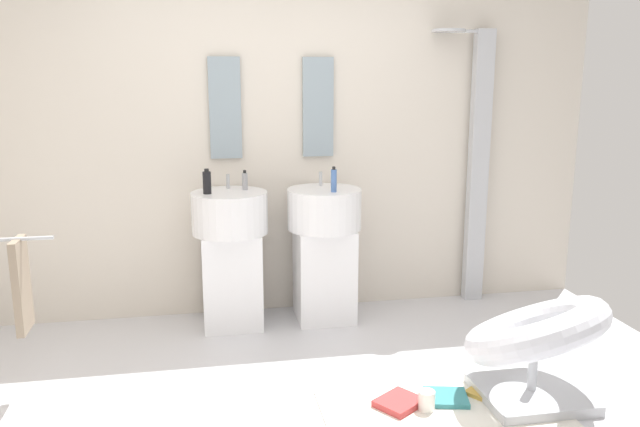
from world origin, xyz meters
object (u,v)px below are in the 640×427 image
at_px(towel_rack, 16,290).
at_px(magazine_red, 399,402).
at_px(lounge_chair, 535,339).
at_px(soap_bottle_grey, 245,181).
at_px(magazine_ochre, 486,390).
at_px(pedestal_sink_right, 324,247).
at_px(coffee_mug, 426,400).
at_px(soap_bottle_blue, 334,180).
at_px(soap_bottle_black, 207,182).
at_px(shower_column, 477,162).
at_px(pedestal_sink_left, 231,252).
at_px(magazine_teal, 446,397).

relative_size(towel_rack, magazine_red, 4.17).
relative_size(lounge_chair, soap_bottle_grey, 8.02).
distance_m(towel_rack, magazine_ochre, 2.58).
bearing_deg(lounge_chair, pedestal_sink_right, 122.43).
bearing_deg(coffee_mug, magazine_ochre, 17.03).
distance_m(lounge_chair, soap_bottle_grey, 2.13).
bearing_deg(magazine_ochre, soap_bottle_blue, 83.46).
distance_m(soap_bottle_blue, soap_bottle_black, 0.85).
relative_size(shower_column, lounge_chair, 1.87).
bearing_deg(pedestal_sink_left, magazine_ochre, -44.00).
xyz_separation_m(magazine_red, coffee_mug, (0.13, -0.07, 0.03)).
height_order(magazine_ochre, coffee_mug, coffee_mug).
relative_size(pedestal_sink_left, soap_bottle_blue, 6.06).
xyz_separation_m(pedestal_sink_right, coffee_mug, (0.27, -1.40, -0.47)).
bearing_deg(pedestal_sink_left, shower_column, 5.83).
bearing_deg(lounge_chair, magazine_red, 176.12).
height_order(pedestal_sink_right, shower_column, shower_column).
height_order(magazine_red, coffee_mug, coffee_mug).
distance_m(lounge_chair, soap_bottle_black, 2.25).
distance_m(coffee_mug, soap_bottle_black, 1.98).
height_order(pedestal_sink_left, magazine_teal, pedestal_sink_left).
height_order(towel_rack, magazine_teal, towel_rack).
bearing_deg(pedestal_sink_left, soap_bottle_blue, -10.32).
bearing_deg(soap_bottle_blue, towel_rack, -157.86).
distance_m(pedestal_sink_left, pedestal_sink_right, 0.66).
xyz_separation_m(magazine_red, soap_bottle_black, (-0.95, 1.29, 1.00)).
xyz_separation_m(pedestal_sink_right, soap_bottle_black, (-0.80, -0.04, 0.50)).
relative_size(pedestal_sink_right, soap_bottle_black, 6.25).
relative_size(towel_rack, magazine_ochre, 4.18).
bearing_deg(lounge_chair, soap_bottle_blue, 123.73).
height_order(towel_rack, coffee_mug, towel_rack).
bearing_deg(magazine_teal, lounge_chair, 5.56).
relative_size(pedestal_sink_right, coffee_mug, 10.03).
xyz_separation_m(magazine_red, soap_bottle_grey, (-0.69, 1.40, 0.98)).
xyz_separation_m(magazine_teal, magazine_ochre, (0.25, 0.04, -0.00)).
relative_size(towel_rack, coffee_mug, 9.09).
bearing_deg(lounge_chair, coffee_mug, -178.43).
xyz_separation_m(lounge_chair, soap_bottle_blue, (-0.84, 1.25, 0.68)).
xyz_separation_m(shower_column, magazine_red, (-1.06, -1.52, -1.05)).
height_order(towel_rack, soap_bottle_blue, soap_bottle_blue).
distance_m(pedestal_sink_left, soap_bottle_blue, 0.87).
bearing_deg(soap_bottle_blue, magazine_ochre, -61.47).
distance_m(magazine_ochre, soap_bottle_black, 2.17).
height_order(pedestal_sink_left, lounge_chair, pedestal_sink_left).
bearing_deg(magazine_teal, coffee_mug, -137.02).
xyz_separation_m(pedestal_sink_left, magazine_ochre, (1.32, -1.28, -0.51)).
xyz_separation_m(towel_rack, magazine_teal, (2.23, -0.44, -0.61)).
xyz_separation_m(towel_rack, magazine_red, (1.96, -0.45, -0.60)).
distance_m(shower_column, lounge_chair, 1.76).
bearing_deg(soap_bottle_blue, coffee_mug, -79.55).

